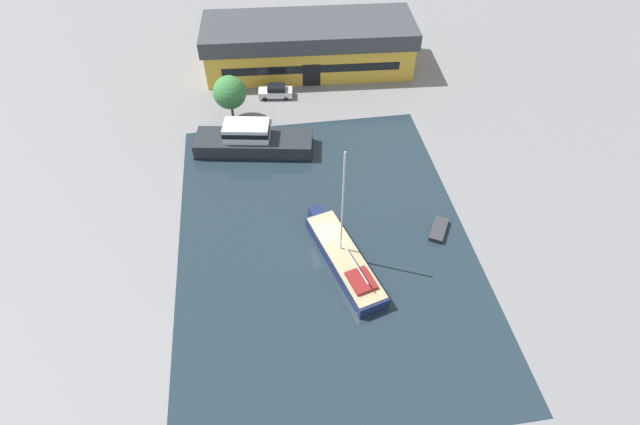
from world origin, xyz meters
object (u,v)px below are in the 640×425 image
parked_car (276,91)px  small_dinghy (439,230)px  quay_tree_near_building (230,92)px  sailboat_moored (344,258)px  warehouse_building (309,45)px  motor_cruiser (252,141)px

parked_car → small_dinghy: size_ratio=1.32×
quay_tree_near_building → sailboat_moored: 26.95m
warehouse_building → parked_car: (-5.42, -7.14, -2.52)m
quay_tree_near_building → small_dinghy: size_ratio=1.66×
warehouse_building → small_dinghy: 34.89m
warehouse_building → sailboat_moored: size_ratio=2.24×
warehouse_building → small_dinghy: bearing=-72.0°
motor_cruiser → parked_car: bearing=-8.9°
warehouse_building → quay_tree_near_building: warehouse_building is taller
warehouse_building → sailboat_moored: 36.34m
parked_car → sailboat_moored: bearing=-165.7°
motor_cruiser → small_dinghy: 23.67m
parked_car → small_dinghy: 30.01m
small_dinghy → quay_tree_near_building: bearing=-18.5°
warehouse_building → motor_cruiser: 20.15m
motor_cruiser → small_dinghy: motor_cruiser is taller
quay_tree_near_building → small_dinghy: 30.10m
small_dinghy → parked_car: bearing=-32.1°
warehouse_building → sailboat_moored: sailboat_moored is taller
warehouse_building → parked_car: bearing=-123.5°
quay_tree_near_building → parked_car: 7.68m
parked_car → quay_tree_near_building: bearing=132.1°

